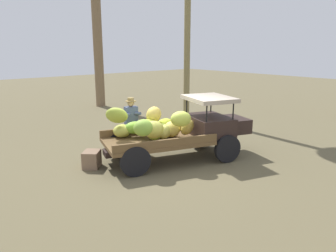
% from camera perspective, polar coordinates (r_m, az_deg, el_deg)
% --- Properties ---
extents(ground_plane, '(60.00, 60.00, 0.00)m').
position_cam_1_polar(ground_plane, '(9.56, -0.08, -6.46)').
color(ground_plane, brown).
extents(truck, '(4.66, 2.82, 1.85)m').
position_cam_1_polar(truck, '(9.63, 1.95, -0.59)').
color(truck, '#2D201C').
rests_on(truck, ground).
extents(farmer, '(0.53, 0.49, 1.75)m').
position_cam_1_polar(farmer, '(10.41, -6.48, 0.88)').
color(farmer, '#8D6E54').
rests_on(farmer, ground).
extents(wooden_crate, '(0.67, 0.67, 0.47)m').
position_cam_1_polar(wooden_crate, '(9.38, -13.30, -5.72)').
color(wooden_crate, '#81644C').
rests_on(wooden_crate, ground).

